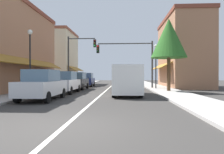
{
  "coord_description": "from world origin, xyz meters",
  "views": [
    {
      "loc": [
        1.66,
        -5.62,
        1.43
      ],
      "look_at": [
        0.45,
        15.97,
        1.28
      ],
      "focal_mm": 32.73,
      "sensor_mm": 36.0,
      "label": 1
    }
  ],
  "objects_px": {
    "van_in_lane": "(126,80)",
    "parked_car_far_left": "(87,80)",
    "traffic_signal_mast_arm": "(131,55)",
    "parked_car_third_left": "(77,81)",
    "traffic_signal_left_corner": "(77,54)",
    "parked_car_second_left": "(65,82)",
    "parked_car_nearest_left": "(42,85)",
    "street_lamp_left_near": "(30,51)",
    "street_lamp_right_mid": "(156,59)",
    "tree_right_near": "(169,38)"
  },
  "relations": [
    {
      "from": "van_in_lane",
      "to": "street_lamp_left_near",
      "type": "relative_size",
      "value": 1.09
    },
    {
      "from": "traffic_signal_left_corner",
      "to": "street_lamp_left_near",
      "type": "height_order",
      "value": "traffic_signal_left_corner"
    },
    {
      "from": "traffic_signal_mast_arm",
      "to": "street_lamp_left_near",
      "type": "bearing_deg",
      "value": -134.68
    },
    {
      "from": "parked_car_nearest_left",
      "to": "parked_car_far_left",
      "type": "bearing_deg",
      "value": 90.15
    },
    {
      "from": "tree_right_near",
      "to": "parked_car_second_left",
      "type": "bearing_deg",
      "value": -170.41
    },
    {
      "from": "van_in_lane",
      "to": "traffic_signal_left_corner",
      "type": "bearing_deg",
      "value": 121.23
    },
    {
      "from": "traffic_signal_left_corner",
      "to": "street_lamp_right_mid",
      "type": "height_order",
      "value": "traffic_signal_left_corner"
    },
    {
      "from": "parked_car_far_left",
      "to": "tree_right_near",
      "type": "relative_size",
      "value": 0.65
    },
    {
      "from": "traffic_signal_left_corner",
      "to": "street_lamp_left_near",
      "type": "relative_size",
      "value": 1.25
    },
    {
      "from": "parked_car_third_left",
      "to": "parked_car_far_left",
      "type": "height_order",
      "value": "same"
    },
    {
      "from": "parked_car_nearest_left",
      "to": "traffic_signal_mast_arm",
      "type": "relative_size",
      "value": 0.66
    },
    {
      "from": "street_lamp_right_mid",
      "to": "tree_right_near",
      "type": "bearing_deg",
      "value": -81.35
    },
    {
      "from": "traffic_signal_left_corner",
      "to": "street_lamp_right_mid",
      "type": "xyz_separation_m",
      "value": [
        8.77,
        -2.14,
        -0.81
      ]
    },
    {
      "from": "parked_car_far_left",
      "to": "traffic_signal_mast_arm",
      "type": "distance_m",
      "value": 7.37
    },
    {
      "from": "traffic_signal_mast_arm",
      "to": "traffic_signal_left_corner",
      "type": "xyz_separation_m",
      "value": [
        -6.26,
        1.17,
        0.33
      ]
    },
    {
      "from": "parked_car_far_left",
      "to": "traffic_signal_mast_arm",
      "type": "relative_size",
      "value": 0.67
    },
    {
      "from": "street_lamp_left_near",
      "to": "parked_car_nearest_left",
      "type": "bearing_deg",
      "value": -54.59
    },
    {
      "from": "parked_car_nearest_left",
      "to": "traffic_signal_mast_arm",
      "type": "height_order",
      "value": "traffic_signal_mast_arm"
    },
    {
      "from": "parked_car_far_left",
      "to": "street_lamp_right_mid",
      "type": "bearing_deg",
      "value": -32.05
    },
    {
      "from": "street_lamp_left_near",
      "to": "street_lamp_right_mid",
      "type": "bearing_deg",
      "value": 33.75
    },
    {
      "from": "parked_car_far_left",
      "to": "street_lamp_right_mid",
      "type": "xyz_separation_m",
      "value": [
        8.16,
        -4.81,
        2.28
      ]
    },
    {
      "from": "traffic_signal_mast_arm",
      "to": "parked_car_third_left",
      "type": "bearing_deg",
      "value": -164.6
    },
    {
      "from": "parked_car_third_left",
      "to": "traffic_signal_mast_arm",
      "type": "distance_m",
      "value": 6.46
    },
    {
      "from": "parked_car_third_left",
      "to": "parked_car_far_left",
      "type": "bearing_deg",
      "value": 90.38
    },
    {
      "from": "traffic_signal_left_corner",
      "to": "parked_car_second_left",
      "type": "bearing_deg",
      "value": -85.01
    },
    {
      "from": "parked_car_far_left",
      "to": "traffic_signal_mast_arm",
      "type": "height_order",
      "value": "traffic_signal_mast_arm"
    },
    {
      "from": "parked_car_nearest_left",
      "to": "street_lamp_right_mid",
      "type": "bearing_deg",
      "value": 50.46
    },
    {
      "from": "parked_car_far_left",
      "to": "tree_right_near",
      "type": "height_order",
      "value": "tree_right_near"
    },
    {
      "from": "van_in_lane",
      "to": "traffic_signal_left_corner",
      "type": "distance_m",
      "value": 10.75
    },
    {
      "from": "parked_car_third_left",
      "to": "van_in_lane",
      "type": "distance_m",
      "value": 7.8
    },
    {
      "from": "parked_car_third_left",
      "to": "street_lamp_left_near",
      "type": "relative_size",
      "value": 0.85
    },
    {
      "from": "parked_car_far_left",
      "to": "parked_car_second_left",
      "type": "bearing_deg",
      "value": -91.46
    },
    {
      "from": "parked_car_nearest_left",
      "to": "street_lamp_right_mid",
      "type": "relative_size",
      "value": 0.88
    },
    {
      "from": "traffic_signal_left_corner",
      "to": "street_lamp_right_mid",
      "type": "bearing_deg",
      "value": -13.69
    },
    {
      "from": "parked_car_second_left",
      "to": "street_lamp_left_near",
      "type": "distance_m",
      "value": 3.63
    },
    {
      "from": "parked_car_third_left",
      "to": "traffic_signal_left_corner",
      "type": "height_order",
      "value": "traffic_signal_left_corner"
    },
    {
      "from": "van_in_lane",
      "to": "parked_car_far_left",
      "type": "bearing_deg",
      "value": 112.18
    },
    {
      "from": "tree_right_near",
      "to": "parked_car_far_left",
      "type": "bearing_deg",
      "value": 136.14
    },
    {
      "from": "parked_car_nearest_left",
      "to": "parked_car_second_left",
      "type": "xyz_separation_m",
      "value": [
        -0.06,
        4.82,
        0.0
      ]
    },
    {
      "from": "street_lamp_left_near",
      "to": "tree_right_near",
      "type": "distance_m",
      "value": 11.34
    },
    {
      "from": "parked_car_second_left",
      "to": "parked_car_third_left",
      "type": "height_order",
      "value": "same"
    },
    {
      "from": "traffic_signal_mast_arm",
      "to": "traffic_signal_left_corner",
      "type": "height_order",
      "value": "traffic_signal_left_corner"
    },
    {
      "from": "street_lamp_left_near",
      "to": "street_lamp_right_mid",
      "type": "height_order",
      "value": "street_lamp_left_near"
    },
    {
      "from": "van_in_lane",
      "to": "street_lamp_left_near",
      "type": "height_order",
      "value": "street_lamp_left_near"
    },
    {
      "from": "van_in_lane",
      "to": "traffic_signal_left_corner",
      "type": "height_order",
      "value": "traffic_signal_left_corner"
    },
    {
      "from": "parked_car_third_left",
      "to": "parked_car_far_left",
      "type": "relative_size",
      "value": 0.99
    },
    {
      "from": "parked_car_third_left",
      "to": "tree_right_near",
      "type": "relative_size",
      "value": 0.64
    },
    {
      "from": "parked_car_nearest_left",
      "to": "traffic_signal_left_corner",
      "type": "distance_m",
      "value": 12.39
    },
    {
      "from": "parked_car_third_left",
      "to": "traffic_signal_left_corner",
      "type": "bearing_deg",
      "value": 103.17
    },
    {
      "from": "parked_car_nearest_left",
      "to": "tree_right_near",
      "type": "distance_m",
      "value": 11.32
    }
  ]
}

